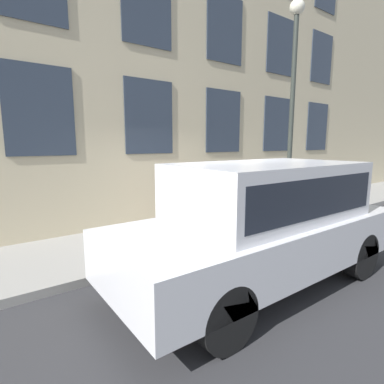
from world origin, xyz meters
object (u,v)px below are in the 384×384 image
object	(u,v)px
person	(177,199)
parked_truck_silver_near	(264,216)
street_lamp	(293,87)
fire_hydrant	(207,217)

from	to	relation	value
person	parked_truck_silver_near	bearing A→B (deg)	-147.54
parked_truck_silver_near	street_lamp	bearing A→B (deg)	-58.84
parked_truck_silver_near	street_lamp	world-z (taller)	street_lamp
person	parked_truck_silver_near	size ratio (longest dim) A/B	0.28
person	fire_hydrant	bearing A→B (deg)	-92.39
fire_hydrant	parked_truck_silver_near	xyz separation A→B (m)	(-2.08, 0.61, 0.51)
person	street_lamp	distance (m)	4.14
fire_hydrant	parked_truck_silver_near	distance (m)	2.23
street_lamp	fire_hydrant	bearing A→B (deg)	88.16
fire_hydrant	street_lamp	distance (m)	4.01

